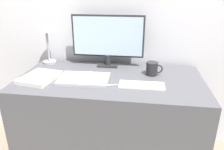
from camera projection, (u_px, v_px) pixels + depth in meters
The scene contains 10 objects.
wall_back at pixel (118, 9), 1.79m from camera, with size 3.60×0.05×2.40m.
desk at pixel (110, 122), 1.72m from camera, with size 1.32×0.69×0.76m.
monitor at pixel (108, 38), 1.74m from camera, with size 0.58×0.11×0.41m.
keyboard at pixel (142, 85), 1.44m from camera, with size 0.30×0.11×0.01m.
laptop at pixel (84, 79), 1.52m from camera, with size 0.35×0.24×0.02m.
ereader at pixel (82, 77), 1.52m from camera, with size 0.19×0.21×0.01m.
desk_lamp at pixel (47, 36), 1.80m from camera, with size 0.12×0.12×0.34m.
notebook at pixel (40, 77), 1.54m from camera, with size 0.26×0.30×0.03m.
coffee_mug at pixel (152, 69), 1.61m from camera, with size 0.12×0.08×0.10m.
pen at pixel (112, 85), 1.44m from camera, with size 0.13×0.04×0.01m.
Camera 1 is at (0.22, -1.28, 1.36)m, focal length 35.00 mm.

